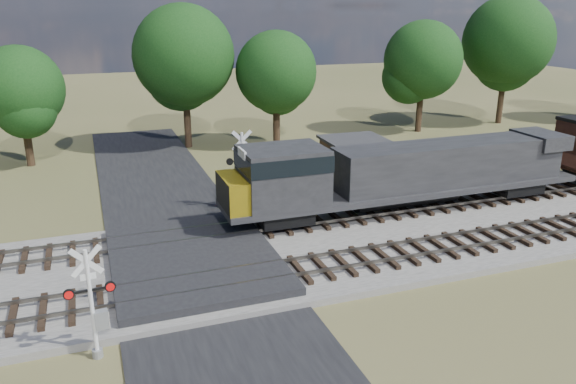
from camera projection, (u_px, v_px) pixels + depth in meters
name	position (u px, v px, depth m)	size (l,w,h in m)	color
ground	(197.00, 272.00, 24.20)	(160.00, 160.00, 0.00)	#4E512B
ballast_bed	(394.00, 234.00, 27.82)	(140.00, 10.00, 0.30)	gray
road	(197.00, 271.00, 24.19)	(7.00, 60.00, 0.08)	black
crossing_panel	(194.00, 261.00, 24.55)	(7.00, 9.00, 0.62)	#262628
track_near	(280.00, 272.00, 23.29)	(140.00, 2.60, 0.33)	black
track_far	(247.00, 229.00, 27.75)	(140.00, 2.60, 0.33)	black
crossing_signal_near	(95.00, 312.00, 17.88)	(1.59, 0.36, 3.95)	silver
crossing_signal_far	(241.00, 177.00, 31.22)	(1.82, 0.40, 4.52)	silver
equipment_shed	(355.00, 159.00, 36.73)	(4.12, 4.12, 2.72)	#43261C
treeline	(280.00, 61.00, 44.58)	(79.99, 11.24, 11.97)	black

